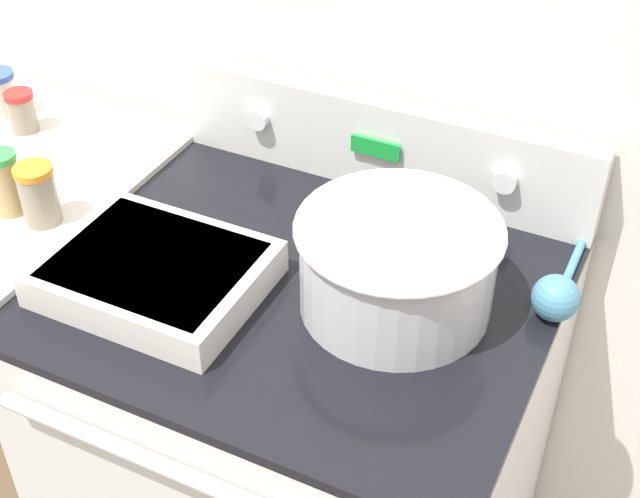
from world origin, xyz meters
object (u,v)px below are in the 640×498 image
(ladle, at_px, (559,292))
(spice_jar_green_cap, at_px, (5,183))
(spice_jar_orange_cap, at_px, (38,194))
(casserole_dish, at_px, (155,272))
(spice_jar_blue_cap, at_px, (0,93))
(spice_jar_red_cap, at_px, (22,111))
(mixing_bowl, at_px, (397,261))

(ladle, bearing_deg, spice_jar_green_cap, -168.87)
(spice_jar_orange_cap, bearing_deg, casserole_dish, -10.94)
(casserole_dish, distance_m, spice_jar_orange_cap, 0.27)
(casserole_dish, height_order, spice_jar_blue_cap, spice_jar_blue_cap)
(casserole_dish, xyz_separation_m, spice_jar_blue_cap, (-0.57, 0.30, 0.03))
(spice_jar_red_cap, relative_size, spice_jar_blue_cap, 0.90)
(ladle, relative_size, spice_jar_orange_cap, 3.16)
(mixing_bowl, distance_m, ladle, 0.25)
(spice_jar_red_cap, bearing_deg, mixing_bowl, -10.00)
(mixing_bowl, relative_size, casserole_dish, 0.94)
(spice_jar_orange_cap, relative_size, spice_jar_blue_cap, 1.16)
(mixing_bowl, bearing_deg, spice_jar_red_cap, 170.00)
(casserole_dish, distance_m, spice_jar_blue_cap, 0.65)
(spice_jar_blue_cap, bearing_deg, mixing_bowl, -11.02)
(ladle, xyz_separation_m, spice_jar_green_cap, (-0.90, -0.18, 0.04))
(ladle, bearing_deg, spice_jar_red_cap, 177.44)
(spice_jar_orange_cap, relative_size, spice_jar_red_cap, 1.30)
(spice_jar_orange_cap, bearing_deg, spice_jar_green_cap, -178.83)
(casserole_dish, bearing_deg, mixing_bowl, 19.91)
(ladle, xyz_separation_m, spice_jar_red_cap, (-1.06, 0.05, 0.02))
(mixing_bowl, distance_m, spice_jar_blue_cap, 0.94)
(spice_jar_blue_cap, bearing_deg, spice_jar_orange_cap, -39.16)
(spice_jar_orange_cap, height_order, spice_jar_red_cap, spice_jar_orange_cap)
(casserole_dish, relative_size, spice_jar_green_cap, 2.86)
(spice_jar_blue_cap, bearing_deg, casserole_dish, -27.96)
(ladle, relative_size, spice_jar_blue_cap, 3.68)
(ladle, relative_size, spice_jar_green_cap, 2.94)
(casserole_dish, bearing_deg, spice_jar_blue_cap, 152.04)
(ladle, height_order, spice_jar_orange_cap, spice_jar_orange_cap)
(spice_jar_green_cap, bearing_deg, ladle, 11.13)
(mixing_bowl, bearing_deg, spice_jar_blue_cap, 168.98)
(casserole_dish, xyz_separation_m, spice_jar_red_cap, (-0.49, 0.27, 0.02))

